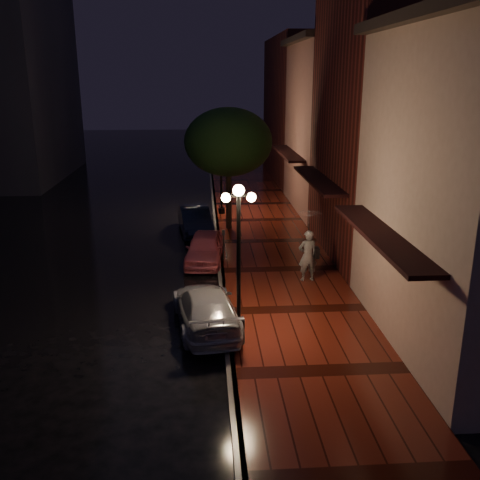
% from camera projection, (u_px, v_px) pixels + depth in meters
% --- Properties ---
extents(ground, '(120.00, 120.00, 0.00)m').
position_uv_depth(ground, '(221.00, 274.00, 20.56)').
color(ground, black).
rests_on(ground, ground).
extents(sidewalk, '(4.50, 60.00, 0.15)m').
position_uv_depth(sidewalk, '(279.00, 271.00, 20.69)').
color(sidewalk, '#4C170D').
rests_on(sidewalk, ground).
extents(curb, '(0.25, 60.00, 0.15)m').
position_uv_depth(curb, '(221.00, 272.00, 20.54)').
color(curb, '#595451').
rests_on(curb, ground).
extents(storefront_mid, '(5.00, 8.00, 11.00)m').
position_uv_depth(storefront_mid, '(393.00, 123.00, 21.33)').
color(storefront_mid, '#511914').
rests_on(storefront_mid, ground).
extents(storefront_far, '(5.00, 8.00, 9.00)m').
position_uv_depth(storefront_far, '(341.00, 130.00, 29.25)').
color(storefront_far, '#8C5951').
rests_on(storefront_far, ground).
extents(storefront_extra, '(5.00, 12.00, 10.00)m').
position_uv_depth(storefront_extra, '(307.00, 110.00, 38.65)').
color(storefront_extra, '#511914').
rests_on(storefront_extra, ground).
extents(streetlamp_near, '(0.96, 0.36, 4.31)m').
position_uv_depth(streetlamp_near, '(239.00, 250.00, 15.06)').
color(streetlamp_near, black).
rests_on(streetlamp_near, sidewalk).
extents(streetlamp_far, '(0.96, 0.36, 4.31)m').
position_uv_depth(streetlamp_far, '(221.00, 169.00, 28.42)').
color(streetlamp_far, black).
rests_on(streetlamp_far, sidewalk).
extents(street_tree, '(4.16, 4.16, 5.80)m').
position_uv_depth(street_tree, '(229.00, 144.00, 25.08)').
color(street_tree, black).
rests_on(street_tree, sidewalk).
extents(pink_car, '(1.82, 3.74, 1.23)m').
position_uv_depth(pink_car, '(205.00, 248.00, 21.68)').
color(pink_car, '#C85260').
rests_on(pink_car, ground).
extents(navy_car, '(1.88, 4.07, 1.29)m').
position_uv_depth(navy_car, '(195.00, 220.00, 25.77)').
color(navy_car, black).
rests_on(navy_car, ground).
extents(silver_car, '(2.29, 4.47, 1.24)m').
position_uv_depth(silver_car, '(206.00, 308.00, 16.01)').
color(silver_car, '#A2A2A9').
rests_on(silver_car, ground).
extents(woman_with_umbrella, '(1.10, 1.12, 2.65)m').
position_uv_depth(woman_with_umbrella, '(309.00, 234.00, 19.02)').
color(woman_with_umbrella, silver).
rests_on(woman_with_umbrella, sidewalk).
extents(parking_meter, '(0.12, 0.09, 1.28)m').
position_uv_depth(parking_meter, '(223.00, 242.00, 21.44)').
color(parking_meter, black).
rests_on(parking_meter, sidewalk).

